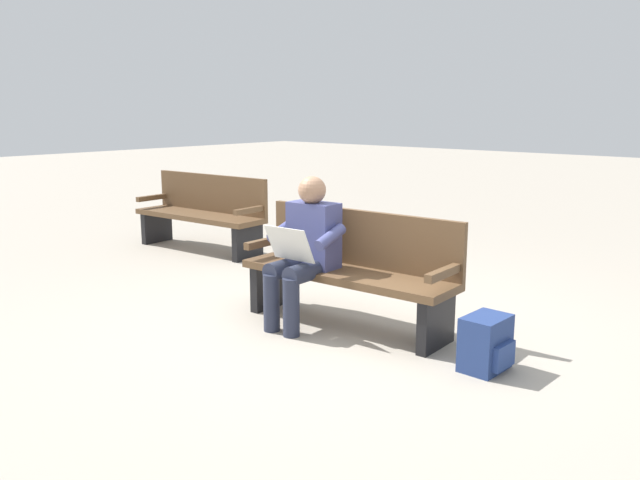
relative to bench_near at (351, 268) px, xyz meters
name	(u,v)px	position (x,y,z in m)	size (l,w,h in m)	color
ground_plane	(346,326)	(0.00, 0.07, -0.46)	(40.00, 40.00, 0.00)	#A89E8E
bench_near	(351,268)	(0.00, 0.00, 0.00)	(1.82, 0.57, 0.90)	brown
person_seated	(305,247)	(0.27, 0.25, 0.17)	(0.58, 0.59, 1.18)	#474C84
backpack	(486,344)	(-1.26, 0.16, -0.28)	(0.28, 0.34, 0.37)	navy
bench_far	(203,212)	(3.09, -1.03, 0.00)	(1.83, 0.59, 0.90)	brown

